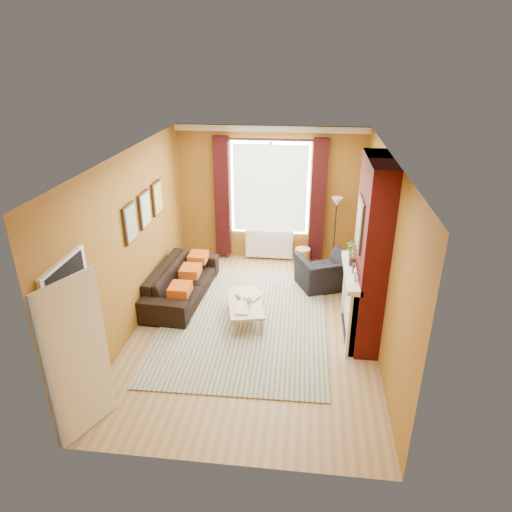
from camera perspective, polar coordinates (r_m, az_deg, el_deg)
name	(u,v)px	position (r m, az deg, el deg)	size (l,w,h in m)	color
ground	(254,326)	(7.55, -0.22, -8.76)	(5.50, 5.50, 0.00)	olive
room_walls	(296,244)	(7.11, 5.05, 1.56)	(3.82, 5.54, 2.83)	#8F5E1B
striped_rug	(244,320)	(7.69, -1.47, -7.99)	(2.74, 3.75, 0.02)	#346891
sofa	(182,282)	(8.34, -9.29, -3.20)	(2.13, 0.83, 0.62)	black
armchair	(325,272)	(8.67, 8.61, -2.00)	(0.97, 0.85, 0.63)	black
coffee_table	(245,304)	(7.53, -1.42, -5.99)	(0.78, 1.17, 0.36)	tan
wicker_stool	(302,257)	(9.53, 5.83, -0.15)	(0.39, 0.39, 0.39)	olive
floor_lamp	(336,213)	(9.18, 9.98, 5.31)	(0.23, 0.23, 1.50)	black
book_a	(236,310)	(7.26, -2.52, -6.80)	(0.19, 0.26, 0.02)	#999999
book_b	(248,294)	(7.72, -1.02, -4.73)	(0.24, 0.32, 0.02)	#999999
mug	(249,301)	(7.44, -0.90, -5.64)	(0.10, 0.10, 0.09)	#999999
tv_remote	(238,297)	(7.64, -2.27, -5.10)	(0.11, 0.16, 0.02)	#262629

